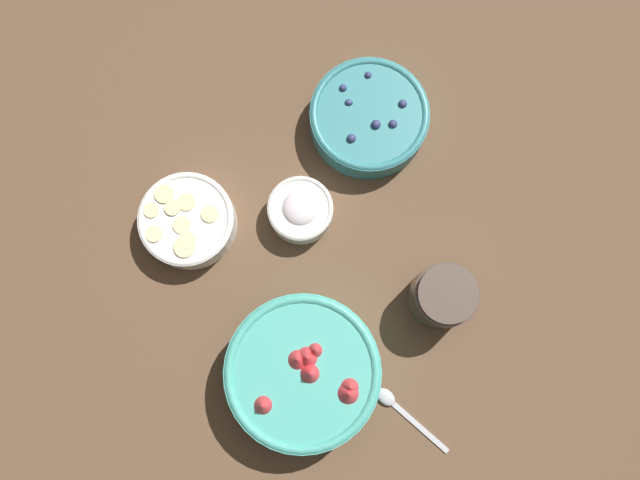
{
  "coord_description": "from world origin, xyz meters",
  "views": [
    {
      "loc": [
        -0.11,
        0.17,
        0.98
      ],
      "look_at": [
        0.01,
        0.05,
        0.04
      ],
      "focal_mm": 35.0,
      "sensor_mm": 36.0,
      "label": 1
    }
  ],
  "objects_px": {
    "bowl_bananas": "(187,221)",
    "jar_chocolate": "(442,297)",
    "bowl_blueberries": "(369,117)",
    "bowl_strawberries": "(303,372)",
    "bowl_cream": "(300,210)"
  },
  "relations": [
    {
      "from": "bowl_cream",
      "to": "jar_chocolate",
      "type": "height_order",
      "value": "jar_chocolate"
    },
    {
      "from": "bowl_bananas",
      "to": "bowl_blueberries",
      "type": "bearing_deg",
      "value": -103.77
    },
    {
      "from": "bowl_bananas",
      "to": "jar_chocolate",
      "type": "bearing_deg",
      "value": -151.41
    },
    {
      "from": "bowl_bananas",
      "to": "bowl_cream",
      "type": "relative_size",
      "value": 1.44
    },
    {
      "from": "bowl_strawberries",
      "to": "bowl_bananas",
      "type": "bearing_deg",
      "value": -6.1
    },
    {
      "from": "bowl_cream",
      "to": "bowl_bananas",
      "type": "bearing_deg",
      "value": 51.43
    },
    {
      "from": "bowl_blueberries",
      "to": "jar_chocolate",
      "type": "bearing_deg",
      "value": 155.58
    },
    {
      "from": "bowl_bananas",
      "to": "bowl_cream",
      "type": "xyz_separation_m",
      "value": [
        -0.11,
        -0.14,
        -0.0
      ]
    },
    {
      "from": "bowl_bananas",
      "to": "jar_chocolate",
      "type": "height_order",
      "value": "jar_chocolate"
    },
    {
      "from": "bowl_strawberries",
      "to": "bowl_cream",
      "type": "relative_size",
      "value": 2.22
    },
    {
      "from": "bowl_strawberries",
      "to": "bowl_cream",
      "type": "bearing_deg",
      "value": -43.03
    },
    {
      "from": "bowl_strawberries",
      "to": "bowl_cream",
      "type": "xyz_separation_m",
      "value": [
        0.18,
        -0.17,
        -0.02
      ]
    },
    {
      "from": "bowl_blueberries",
      "to": "bowl_strawberries",
      "type": "bearing_deg",
      "value": 121.1
    },
    {
      "from": "bowl_bananas",
      "to": "bowl_cream",
      "type": "height_order",
      "value": "same"
    },
    {
      "from": "bowl_bananas",
      "to": "jar_chocolate",
      "type": "relative_size",
      "value": 1.56
    }
  ]
}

